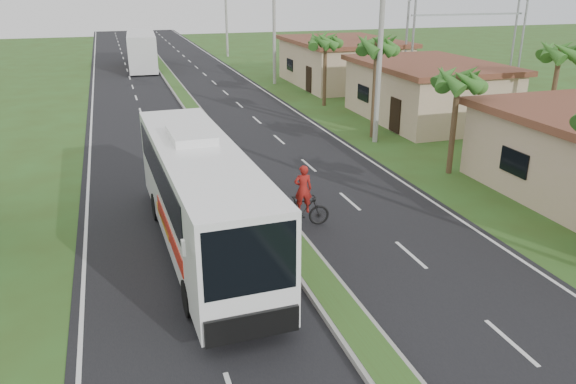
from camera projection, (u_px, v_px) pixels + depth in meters
name	position (u px, v px, depth m)	size (l,w,h in m)	color
ground	(383.00, 371.00, 12.94)	(180.00, 180.00, 0.00)	#364D1C
road_asphalt	(218.00, 145.00, 30.78)	(14.00, 160.00, 0.02)	black
median_strip	(218.00, 143.00, 30.74)	(1.20, 160.00, 0.18)	gray
lane_edge_left	(90.00, 156.00, 28.89)	(0.12, 160.00, 0.01)	silver
lane_edge_right	(332.00, 135.00, 32.68)	(0.12, 160.00, 0.01)	silver
shop_mid	(427.00, 91.00, 35.87)	(7.60, 10.60, 3.67)	tan
shop_far	(342.00, 62.00, 48.34)	(8.60, 11.60, 3.82)	tan
palm_verge_b	(458.00, 79.00, 24.77)	(2.40, 2.40, 5.05)	#473321
palm_verge_c	(377.00, 46.00, 30.57)	(2.40, 2.40, 5.85)	#473321
palm_verge_d	(326.00, 41.00, 38.95)	(2.40, 2.40, 5.25)	#473321
palm_behind_shop	(560.00, 52.00, 29.53)	(2.40, 2.40, 5.65)	#473321
utility_pole_b	(381.00, 26.00, 29.19)	(3.20, 0.28, 12.00)	gray
utility_pole_c	(274.00, 16.00, 47.25)	(1.60, 0.28, 11.00)	gray
utility_pole_d	(226.00, 9.00, 65.18)	(1.60, 0.28, 10.50)	gray
billboard_lattice	(470.00, 3.00, 43.52)	(10.18, 1.18, 12.07)	gray
coach_bus_main	(200.00, 191.00, 18.07)	(2.85, 11.86, 3.81)	white
coach_bus_far	(142.00, 48.00, 57.63)	(3.31, 12.39, 3.57)	silver
motorcyclist	(303.00, 205.00, 20.29)	(2.01, 0.82, 2.34)	black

